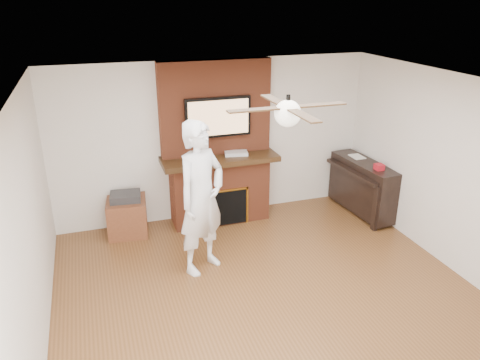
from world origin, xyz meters
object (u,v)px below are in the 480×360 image
object	(u,v)px
fireplace	(218,160)
person	(201,198)
piano	(363,186)
side_table	(127,215)

from	to	relation	value
fireplace	person	distance (m)	1.48
fireplace	person	size ratio (longest dim) A/B	1.25
fireplace	piano	world-z (taller)	fireplace
side_table	piano	distance (m)	3.77
side_table	piano	bearing A→B (deg)	-0.57
side_table	piano	world-z (taller)	piano
fireplace	side_table	xyz separation A→B (m)	(-1.45, -0.07, -0.69)
person	fireplace	bearing A→B (deg)	34.05
person	piano	world-z (taller)	person
person	side_table	xyz separation A→B (m)	(-0.85, 1.29, -0.70)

